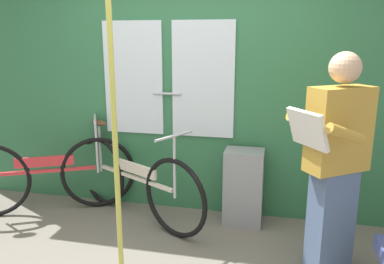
{
  "coord_description": "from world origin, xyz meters",
  "views": [
    {
      "loc": [
        0.85,
        -2.34,
        1.72
      ],
      "look_at": [
        0.15,
        0.78,
        0.93
      ],
      "focal_mm": 35.93,
      "sensor_mm": 36.0,
      "label": 1
    }
  ],
  "objects_px": {
    "handrail_pole": "(115,129)",
    "bicycle_leaning_behind": "(45,175)",
    "bicycle_near_door": "(134,181)",
    "passenger_reading_newspaper": "(335,162)",
    "trash_bin_by_wall": "(243,187)"
  },
  "relations": [
    {
      "from": "handrail_pole",
      "to": "passenger_reading_newspaper",
      "type": "bearing_deg",
      "value": 19.91
    },
    {
      "from": "bicycle_near_door",
      "to": "handrail_pole",
      "type": "distance_m",
      "value": 1.31
    },
    {
      "from": "trash_bin_by_wall",
      "to": "handrail_pole",
      "type": "bearing_deg",
      "value": -122.52
    },
    {
      "from": "passenger_reading_newspaper",
      "to": "handrail_pole",
      "type": "xyz_separation_m",
      "value": [
        -1.44,
        -0.52,
        0.29
      ]
    },
    {
      "from": "bicycle_near_door",
      "to": "bicycle_leaning_behind",
      "type": "distance_m",
      "value": 0.92
    },
    {
      "from": "passenger_reading_newspaper",
      "to": "trash_bin_by_wall",
      "type": "xyz_separation_m",
      "value": [
        -0.69,
        0.65,
        -0.51
      ]
    },
    {
      "from": "trash_bin_by_wall",
      "to": "handrail_pole",
      "type": "relative_size",
      "value": 0.31
    },
    {
      "from": "bicycle_leaning_behind",
      "to": "trash_bin_by_wall",
      "type": "xyz_separation_m",
      "value": [
        1.95,
        0.21,
        -0.04
      ]
    },
    {
      "from": "bicycle_leaning_behind",
      "to": "handrail_pole",
      "type": "bearing_deg",
      "value": -64.74
    },
    {
      "from": "handrail_pole",
      "to": "bicycle_leaning_behind",
      "type": "bearing_deg",
      "value": 141.54
    },
    {
      "from": "bicycle_near_door",
      "to": "bicycle_leaning_behind",
      "type": "height_order",
      "value": "bicycle_leaning_behind"
    },
    {
      "from": "bicycle_near_door",
      "to": "handrail_pole",
      "type": "xyz_separation_m",
      "value": [
        0.29,
        -1.02,
        0.76
      ]
    },
    {
      "from": "trash_bin_by_wall",
      "to": "bicycle_leaning_behind",
      "type": "bearing_deg",
      "value": -173.9
    },
    {
      "from": "bicycle_leaning_behind",
      "to": "trash_bin_by_wall",
      "type": "bearing_deg",
      "value": -20.19
    },
    {
      "from": "passenger_reading_newspaper",
      "to": "handrail_pole",
      "type": "bearing_deg",
      "value": -15.72
    }
  ]
}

